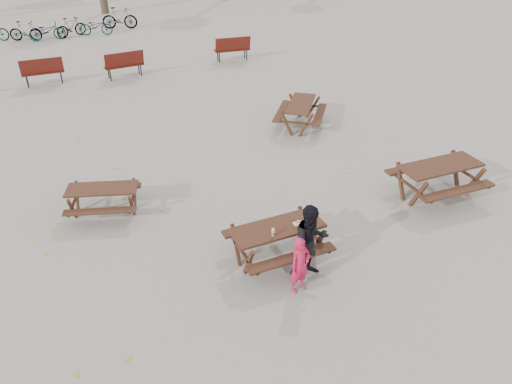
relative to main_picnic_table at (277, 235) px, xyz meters
name	(u,v)px	position (x,y,z in m)	size (l,w,h in m)	color
ground	(277,258)	(0.00, 0.00, -0.59)	(80.00, 80.00, 0.00)	gray
main_picnic_table	(277,235)	(0.00, 0.00, 0.00)	(1.80, 1.45, 0.78)	#351D13
food_tray	(298,223)	(0.40, -0.09, 0.21)	(0.18, 0.11, 0.04)	white
bread_roll	(298,222)	(0.40, -0.09, 0.25)	(0.14, 0.06, 0.05)	tan
soda_bottle	(273,233)	(-0.21, -0.22, 0.26)	(0.07, 0.07, 0.17)	silver
child	(300,265)	(-0.04, -0.97, -0.01)	(0.42, 0.27, 1.15)	#E01C4D
adult	(311,242)	(0.34, -0.68, 0.18)	(0.75, 0.58, 1.54)	black
picnic_table_east	(438,180)	(4.52, 0.56, -0.17)	(1.95, 1.57, 0.84)	#351D13
picnic_table_north	(104,201)	(-2.80, 3.07, -0.25)	(1.55, 1.25, 0.67)	#351D13
picnic_table_far	(300,115)	(3.55, 5.50, -0.21)	(1.75, 1.41, 0.75)	#351D13
park_bench_row	(90,67)	(-1.61, 12.63, -0.07)	(12.85, 0.97, 1.03)	#5E1B12
bicycle_row	(59,27)	(-1.97, 19.96, -0.12)	(7.99, 2.11, 1.08)	black
fallen_leaves	(249,193)	(0.50, 2.50, -0.58)	(11.00, 11.00, 0.01)	gold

